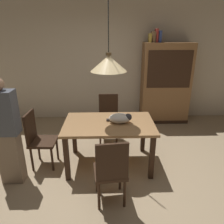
# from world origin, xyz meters

# --- Properties ---
(ground) EXTENTS (10.00, 10.00, 0.00)m
(ground) POSITION_xyz_m (0.00, 0.00, 0.00)
(ground) COLOR tan
(back_wall) EXTENTS (6.40, 0.10, 2.90)m
(back_wall) POSITION_xyz_m (0.00, 2.65, 1.45)
(back_wall) COLOR beige
(back_wall) RESTS_ON ground
(dining_table) EXTENTS (1.40, 0.90, 0.75)m
(dining_table) POSITION_xyz_m (-0.09, 0.51, 0.65)
(dining_table) COLOR #A87A4C
(dining_table) RESTS_ON ground
(chair_far_back) EXTENTS (0.41, 0.41, 0.93)m
(chair_far_back) POSITION_xyz_m (-0.09, 1.39, 0.51)
(chair_far_back) COLOR #382316
(chair_far_back) RESTS_ON ground
(chair_near_front) EXTENTS (0.44, 0.44, 0.93)m
(chair_near_front) POSITION_xyz_m (-0.08, -0.36, 0.51)
(chair_near_front) COLOR #382316
(chair_near_front) RESTS_ON ground
(chair_left_side) EXTENTS (0.41, 0.41, 0.93)m
(chair_left_side) POSITION_xyz_m (-1.22, 0.52, 0.51)
(chair_left_side) COLOR #382316
(chair_left_side) RESTS_ON ground
(cat_sleeping) EXTENTS (0.39, 0.23, 0.16)m
(cat_sleeping) POSITION_xyz_m (0.09, 0.51, 0.83)
(cat_sleeping) COLOR silver
(cat_sleeping) RESTS_ON dining_table
(pendant_lamp) EXTENTS (0.52, 0.52, 1.30)m
(pendant_lamp) POSITION_xyz_m (-0.09, 0.51, 1.66)
(pendant_lamp) COLOR beige
(hutch_bookcase) EXTENTS (1.12, 0.45, 1.85)m
(hutch_bookcase) POSITION_xyz_m (1.26, 2.32, 0.89)
(hutch_bookcase) COLOR olive
(hutch_bookcase) RESTS_ON ground
(book_yellow_short) EXTENTS (0.04, 0.20, 0.18)m
(book_yellow_short) POSITION_xyz_m (0.83, 2.32, 1.94)
(book_yellow_short) COLOR gold
(book_yellow_short) RESTS_ON hutch_bookcase
(book_brown_thick) EXTENTS (0.06, 0.24, 0.22)m
(book_brown_thick) POSITION_xyz_m (0.90, 2.32, 1.96)
(book_brown_thick) COLOR brown
(book_brown_thick) RESTS_ON hutch_bookcase
(book_red_tall) EXTENTS (0.04, 0.22, 0.28)m
(book_red_tall) POSITION_xyz_m (0.97, 2.32, 1.99)
(book_red_tall) COLOR #B73833
(book_red_tall) RESTS_ON hutch_bookcase
(book_blue_wide) EXTENTS (0.06, 0.24, 0.24)m
(book_blue_wide) POSITION_xyz_m (1.03, 2.32, 1.97)
(book_blue_wide) COLOR #384C93
(book_blue_wide) RESTS_ON hutch_bookcase
(person_standing) EXTENTS (0.36, 0.22, 1.55)m
(person_standing) POSITION_xyz_m (-1.50, 0.14, 0.78)
(person_standing) COLOR #84705B
(person_standing) RESTS_ON ground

